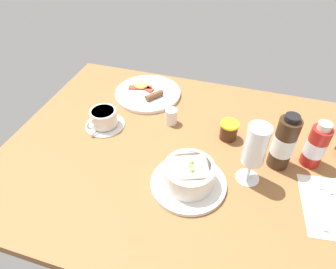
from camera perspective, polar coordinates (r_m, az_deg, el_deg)
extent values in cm
cube|color=brown|center=(93.22, 2.77, -4.10)|extent=(110.00, 84.00, 3.00)
cylinder|color=silver|center=(83.41, 3.88, -9.25)|extent=(20.72, 20.72, 1.20)
cylinder|color=silver|center=(80.57, 4.01, -7.58)|extent=(13.56, 13.56, 6.24)
cylinder|color=beige|center=(78.83, 4.08, -6.48)|extent=(11.67, 11.67, 1.60)
sphere|color=#8A9E54|center=(79.14, 4.49, -5.29)|extent=(1.15, 1.15, 1.15)
sphere|color=#8A9E54|center=(77.22, 4.63, -6.85)|extent=(1.14, 1.14, 1.14)
sphere|color=#8A9E54|center=(77.80, 4.59, -6.37)|extent=(0.88, 0.88, 0.88)
sphere|color=#8A9E54|center=(78.26, 4.31, -5.97)|extent=(1.26, 1.26, 1.26)
cube|color=silver|center=(89.14, 27.65, -11.87)|extent=(13.74, 21.10, 0.30)
cube|color=silver|center=(87.90, 27.02, -12.11)|extent=(2.90, 14.04, 0.50)
cube|color=silver|center=(92.93, 26.72, -8.34)|extent=(2.62, 3.84, 0.40)
cube|color=silver|center=(88.70, 28.78, -12.36)|extent=(2.58, 13.02, 0.50)
ellipsoid|color=silver|center=(93.13, 28.42, -8.96)|extent=(2.40, 4.00, 0.60)
cylinder|color=silver|center=(103.51, -11.85, 1.88)|extent=(13.10, 13.10, 0.90)
cylinder|color=silver|center=(101.61, -12.09, 3.22)|extent=(8.69, 8.69, 5.28)
cylinder|color=#331B16|center=(100.32, -12.26, 4.18)|extent=(7.39, 7.39, 1.00)
torus|color=silver|center=(99.13, -14.42, 1.84)|extent=(2.13, 3.63, 3.60)
cylinder|color=silver|center=(101.01, 0.62, 3.45)|extent=(4.09, 4.09, 5.49)
cone|color=silver|center=(100.49, -0.27, 4.73)|extent=(2.35, 1.89, 2.24)
cylinder|color=white|center=(87.99, 14.81, -7.87)|extent=(6.61, 6.61, 0.40)
cylinder|color=white|center=(85.46, 15.21, -6.35)|extent=(0.80, 0.80, 6.53)
cylinder|color=white|center=(79.15, 16.36, -1.92)|extent=(5.91, 5.91, 11.70)
cylinder|color=#F4ECC9|center=(80.33, 16.13, -2.83)|extent=(4.84, 4.84, 7.02)
cylinder|color=#3F2112|center=(97.18, 11.43, 0.57)|extent=(5.49, 5.49, 5.24)
cylinder|color=yellow|center=(95.26, 11.67, 1.94)|extent=(5.76, 5.76, 0.80)
cylinder|color=#382314|center=(89.05, 21.09, -1.59)|extent=(6.03, 6.03, 16.33)
cylinder|color=silver|center=(89.25, 21.04, -1.74)|extent=(6.15, 6.15, 6.21)
cylinder|color=black|center=(83.60, 22.56, 2.89)|extent=(3.92, 3.92, 1.55)
cylinder|color=#B21E19|center=(94.28, 26.22, -2.07)|extent=(5.57, 5.57, 12.96)
cylinder|color=silver|center=(94.44, 26.17, -2.19)|extent=(5.68, 5.68, 4.92)
cylinder|color=silver|center=(89.83, 27.62, 1.38)|extent=(3.62, 3.62, 1.95)
cylinder|color=silver|center=(116.06, -3.84, 7.79)|extent=(24.89, 24.89, 1.40)
cube|color=#B13828|center=(117.99, -4.69, 8.95)|extent=(9.26, 5.48, 0.60)
cube|color=#933828|center=(117.85, -5.28, 8.86)|extent=(9.31, 4.83, 0.60)
cylinder|color=brown|center=(111.48, -2.62, 7.44)|extent=(5.88, 6.97, 2.20)
ellipsoid|color=#F2D859|center=(118.26, -5.18, 9.40)|extent=(6.00, 4.80, 2.40)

